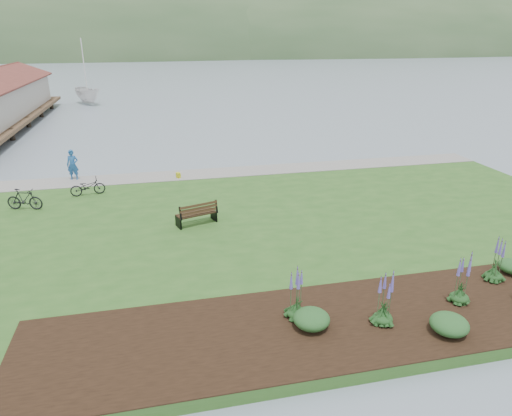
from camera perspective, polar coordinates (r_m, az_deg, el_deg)
The scene contains 17 objects.
ground at distance 22.94m, azimuth -0.44°, elevation -1.27°, with size 600.00×600.00×0.00m, color slate.
lawn at distance 21.07m, azimuth 0.73°, elevation -2.79°, with size 34.00×20.00×0.40m, color #2A561E.
shoreline_path at distance 29.21m, azimuth -3.34°, elevation 4.51°, with size 34.00×2.20×0.03m, color gray.
garden_bed at distance 15.65m, azimuth 18.74°, elevation -12.22°, with size 24.00×4.40×0.04m, color black.
far_hillside at distance 192.50m, azimuth -5.71°, elevation 18.36°, with size 580.00×80.00×38.00m, color #35542F, non-canonical shape.
park_bench at distance 21.11m, azimuth -7.36°, elevation -0.66°, with size 1.98×1.28×1.14m.
person at distance 29.48m, azimuth -21.99°, elevation 5.31°, with size 0.79×0.54×2.17m, color #205594.
bicycle_a at distance 26.51m, azimuth -20.30°, elevation 2.52°, with size 1.83×0.64×0.96m, color black.
bicycle_b at distance 25.54m, azimuth -26.97°, elevation 0.98°, with size 1.81×0.52×1.09m, color black.
sailboat at distance 65.07m, azimuth -20.14°, elevation 12.11°, with size 9.83×10.01×25.91m, color silver.
pannier at distance 28.34m, azimuth -9.69°, elevation 4.04°, with size 0.20×0.32×0.34m, color #B6B915.
echium_0 at distance 14.47m, azimuth 15.76°, elevation -11.21°, with size 0.62×0.62×1.86m.
echium_1 at distance 16.35m, azimuth 24.37°, elevation -8.30°, with size 0.62×0.62×1.95m.
echium_4 at distance 14.20m, azimuth 5.21°, elevation -10.70°, with size 0.62×0.62×2.04m.
echium_5 at distance 18.32m, azimuth 27.82°, elevation -6.06°, with size 0.62×0.62×1.85m.
shrub_0 at distance 14.13m, azimuth 6.96°, elevation -13.60°, with size 1.11×1.11×0.55m, color #1E4C21.
shrub_1 at distance 14.93m, azimuth 23.01°, elevation -13.22°, with size 1.12×1.12×0.56m, color #1E4C21.
Camera 1 is at (-4.51, -20.74, 8.71)m, focal length 32.00 mm.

